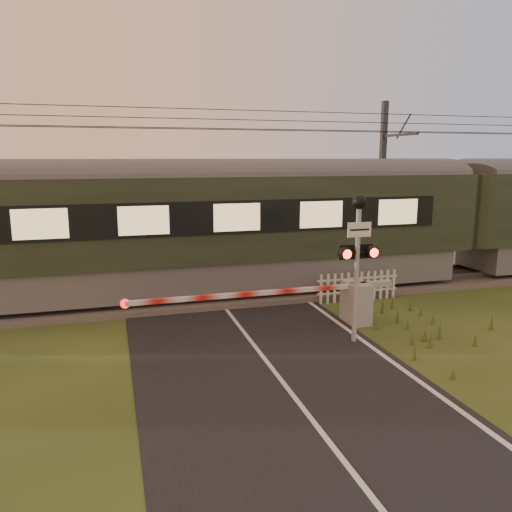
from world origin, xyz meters
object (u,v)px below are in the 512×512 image
object	(u,v)px
crossing_signal	(358,242)
picket_fence	(358,286)
boom_gate	(344,301)
catenary_mast	(382,184)
train	(453,217)

from	to	relation	value
crossing_signal	picket_fence	xyz separation A→B (m)	(1.81, 3.28, -2.08)
boom_gate	crossing_signal	bearing A→B (deg)	-105.57
crossing_signal	boom_gate	bearing A→B (deg)	74.43
boom_gate	crossing_signal	distance (m)	2.37
boom_gate	catenary_mast	bearing A→B (deg)	53.03
picket_fence	catenary_mast	distance (m)	6.00
crossing_signal	train	bearing A→B (deg)	37.57
picket_fence	catenary_mast	world-z (taller)	catenary_mast
catenary_mast	boom_gate	bearing A→B (deg)	-126.97
picket_fence	boom_gate	bearing A→B (deg)	-126.66
train	boom_gate	world-z (taller)	train
boom_gate	crossing_signal	world-z (taller)	crossing_signal
boom_gate	crossing_signal	xyz separation A→B (m)	(-0.38, -1.35, 1.91)
train	boom_gate	bearing A→B (deg)	-148.94
catenary_mast	train	bearing A→B (deg)	-51.10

